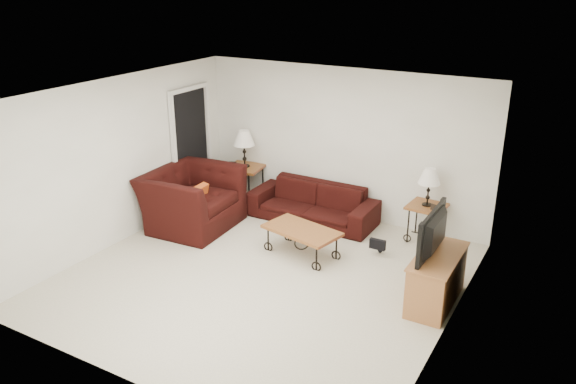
# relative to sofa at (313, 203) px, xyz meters

# --- Properties ---
(ground) EXTENTS (5.00, 5.00, 0.00)m
(ground) POSITION_rel_sofa_xyz_m (0.28, -2.02, -0.31)
(ground) COLOR beige
(ground) RESTS_ON ground
(wall_back) EXTENTS (5.00, 0.02, 2.50)m
(wall_back) POSITION_rel_sofa_xyz_m (0.28, 0.48, 0.94)
(wall_back) COLOR white
(wall_back) RESTS_ON ground
(wall_front) EXTENTS (5.00, 0.02, 2.50)m
(wall_front) POSITION_rel_sofa_xyz_m (0.28, -4.52, 0.94)
(wall_front) COLOR white
(wall_front) RESTS_ON ground
(wall_left) EXTENTS (0.02, 5.00, 2.50)m
(wall_left) POSITION_rel_sofa_xyz_m (-2.22, -2.02, 0.94)
(wall_left) COLOR white
(wall_left) RESTS_ON ground
(wall_right) EXTENTS (0.02, 5.00, 2.50)m
(wall_right) POSITION_rel_sofa_xyz_m (2.78, -2.02, 0.94)
(wall_right) COLOR white
(wall_right) RESTS_ON ground
(ceiling) EXTENTS (5.00, 5.00, 0.00)m
(ceiling) POSITION_rel_sofa_xyz_m (0.28, -2.02, 2.19)
(ceiling) COLOR white
(ceiling) RESTS_ON wall_back
(doorway) EXTENTS (0.08, 0.94, 2.04)m
(doorway) POSITION_rel_sofa_xyz_m (-2.19, -0.37, 0.71)
(doorway) COLOR black
(doorway) RESTS_ON ground
(sofa) EXTENTS (2.12, 0.83, 0.62)m
(sofa) POSITION_rel_sofa_xyz_m (0.00, 0.00, 0.00)
(sofa) COLOR black
(sofa) RESTS_ON ground
(side_table_left) EXTENTS (0.68, 0.68, 0.66)m
(side_table_left) POSITION_rel_sofa_xyz_m (-1.45, 0.18, 0.02)
(side_table_left) COLOR brown
(side_table_left) RESTS_ON ground
(side_table_right) EXTENTS (0.57, 0.57, 0.58)m
(side_table_right) POSITION_rel_sofa_xyz_m (1.85, 0.18, -0.02)
(side_table_right) COLOR brown
(side_table_right) RESTS_ON ground
(lamp_left) EXTENTS (0.42, 0.42, 0.66)m
(lamp_left) POSITION_rel_sofa_xyz_m (-1.45, 0.18, 0.68)
(lamp_left) COLOR black
(lamp_left) RESTS_ON side_table_left
(lamp_right) EXTENTS (0.35, 0.35, 0.58)m
(lamp_right) POSITION_rel_sofa_xyz_m (1.85, 0.18, 0.57)
(lamp_right) COLOR black
(lamp_right) RESTS_ON side_table_right
(photo_frame_left) EXTENTS (0.13, 0.06, 0.11)m
(photo_frame_left) POSITION_rel_sofa_xyz_m (-1.60, 0.03, 0.40)
(photo_frame_left) COLOR black
(photo_frame_left) RESTS_ON side_table_left
(photo_frame_right) EXTENTS (0.12, 0.05, 0.10)m
(photo_frame_right) POSITION_rel_sofa_xyz_m (2.00, 0.03, 0.32)
(photo_frame_right) COLOR black
(photo_frame_right) RESTS_ON side_table_right
(coffee_table) EXTENTS (1.20, 0.81, 0.41)m
(coffee_table) POSITION_rel_sofa_xyz_m (0.44, -1.19, -0.10)
(coffee_table) COLOR brown
(coffee_table) RESTS_ON ground
(armchair) EXTENTS (1.35, 1.52, 0.94)m
(armchair) POSITION_rel_sofa_xyz_m (-1.59, -1.15, 0.16)
(armchair) COLOR black
(armchair) RESTS_ON ground
(throw_pillow) EXTENTS (0.14, 0.43, 0.42)m
(throw_pillow) POSITION_rel_sofa_xyz_m (-1.44, -1.20, 0.21)
(throw_pillow) COLOR #C85819
(throw_pillow) RESTS_ON armchair
(tv_stand) EXTENTS (0.46, 1.10, 0.66)m
(tv_stand) POSITION_rel_sofa_xyz_m (2.51, -1.52, 0.02)
(tv_stand) COLOR #9E633A
(tv_stand) RESTS_ON ground
(television) EXTENTS (0.13, 0.99, 0.57)m
(television) POSITION_rel_sofa_xyz_m (2.49, -1.52, 0.64)
(television) COLOR black
(television) RESTS_ON tv_stand
(backpack) EXTENTS (0.41, 0.35, 0.47)m
(backpack) POSITION_rel_sofa_xyz_m (1.42, -0.56, -0.07)
(backpack) COLOR black
(backpack) RESTS_ON ground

